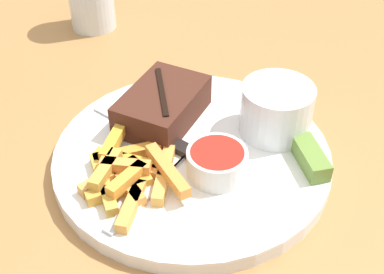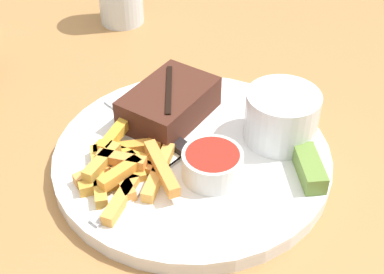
{
  "view_description": "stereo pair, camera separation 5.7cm",
  "coord_description": "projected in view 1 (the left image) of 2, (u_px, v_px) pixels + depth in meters",
  "views": [
    {
      "loc": [
        -0.36,
        -0.24,
        1.16
      ],
      "look_at": [
        0.0,
        0.0,
        0.79
      ],
      "focal_mm": 50.0,
      "sensor_mm": 36.0,
      "label": 1
    },
    {
      "loc": [
        -0.33,
        -0.29,
        1.16
      ],
      "look_at": [
        0.0,
        0.0,
        0.79
      ],
      "focal_mm": 50.0,
      "sensor_mm": 36.0,
      "label": 2
    }
  ],
  "objects": [
    {
      "name": "fork_utensil",
      "position": [
        148.0,
        194.0,
        0.53
      ],
      "size": [
        0.13,
        0.01,
        0.0
      ],
      "rotation": [
        0.0,
        0.0,
        6.29
      ],
      "color": "#B7B7BC",
      "rests_on": "dinner_plate"
    },
    {
      "name": "knife_utensil",
      "position": [
        161.0,
        138.0,
        0.59
      ],
      "size": [
        0.03,
        0.17,
        0.01
      ],
      "rotation": [
        0.0,
        0.0,
        1.49
      ],
      "color": "#B7B7BC",
      "rests_on": "dinner_plate"
    },
    {
      "name": "dipping_sauce_cup",
      "position": [
        217.0,
        162.0,
        0.54
      ],
      "size": [
        0.06,
        0.06,
        0.03
      ],
      "color": "silver",
      "rests_on": "dinner_plate"
    },
    {
      "name": "dining_table",
      "position": [
        192.0,
        206.0,
        0.64
      ],
      "size": [
        1.28,
        1.34,
        0.76
      ],
      "color": "#A87542",
      "rests_on": "ground_plane"
    },
    {
      "name": "pickle_spear",
      "position": [
        310.0,
        158.0,
        0.56
      ],
      "size": [
        0.06,
        0.06,
        0.02
      ],
      "color": "olive",
      "rests_on": "dinner_plate"
    },
    {
      "name": "fries_pile",
      "position": [
        128.0,
        173.0,
        0.54
      ],
      "size": [
        0.12,
        0.13,
        0.02
      ],
      "color": "gold",
      "rests_on": "dinner_plate"
    },
    {
      "name": "coleslaw_cup",
      "position": [
        277.0,
        107.0,
        0.59
      ],
      "size": [
        0.08,
        0.08,
        0.06
      ],
      "color": "white",
      "rests_on": "dinner_plate"
    },
    {
      "name": "dinner_plate",
      "position": [
        192.0,
        157.0,
        0.59
      ],
      "size": [
        0.3,
        0.3,
        0.02
      ],
      "color": "white",
      "rests_on": "dining_table"
    },
    {
      "name": "steak_portion",
      "position": [
        163.0,
        106.0,
        0.61
      ],
      "size": [
        0.12,
        0.09,
        0.04
      ],
      "color": "#472319",
      "rests_on": "dinner_plate"
    }
  ]
}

